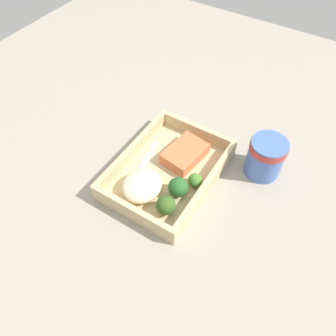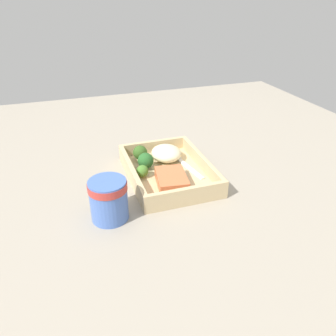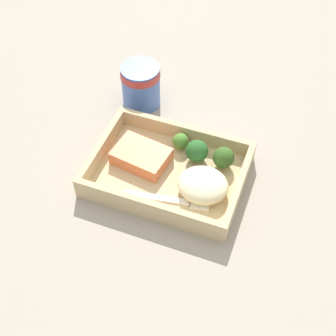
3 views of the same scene
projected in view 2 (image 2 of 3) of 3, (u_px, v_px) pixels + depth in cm
name	position (u px, v px, depth cm)	size (l,w,h in cm)	color
ground_plane	(168.00, 180.00, 88.74)	(160.00, 160.00, 2.00)	gray
takeout_tray	(168.00, 175.00, 87.96)	(28.60, 20.78, 1.20)	tan
tray_rim	(168.00, 167.00, 86.83)	(28.60, 20.78, 3.46)	tan
salmon_fillet	(171.00, 180.00, 81.82)	(10.28, 7.19, 2.86)	#D96E41
mashed_potatoes	(166.00, 153.00, 93.42)	(9.30, 8.47, 4.10)	beige
broccoli_floret_1	(146.00, 161.00, 88.37)	(4.35, 4.35, 4.73)	#7E9A5A
broccoli_floret_2	(140.00, 153.00, 92.62)	(4.10, 4.10, 4.61)	#81AC62
broccoli_floret_3	(142.00, 171.00, 84.95)	(3.14, 3.14, 3.46)	#7C9B50
fork	(184.00, 164.00, 91.67)	(15.85, 4.38, 0.44)	white
paper_cup	(109.00, 198.00, 70.14)	(8.39, 8.39, 9.45)	#486BB9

